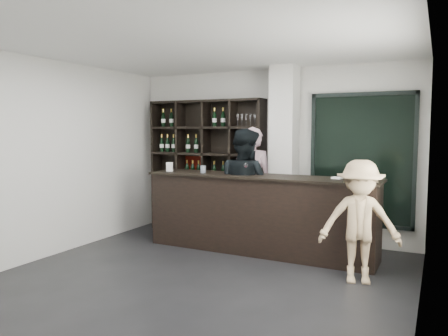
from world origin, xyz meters
The scene contains 12 objects.
floor centered at (0.00, 0.00, -0.01)m, with size 5.00×5.50×0.01m, color black.
wine_shelf centered at (-1.15, 2.57, 1.20)m, with size 2.20×0.35×2.40m, color black, non-canonical shape.
structural_column centered at (0.35, 2.47, 1.45)m, with size 0.40×0.40×2.90m, color silver.
glass_panel centered at (1.55, 2.69, 1.40)m, with size 1.60×0.08×2.10m.
tasting_counter centered at (0.20, 1.75, 0.59)m, with size 3.58×0.74×1.18m.
taster_pink centered at (-0.15, 2.34, 0.96)m, with size 0.70×0.46×1.92m, color #CBA6B2.
taster_black centered at (-0.10, 1.90, 0.94)m, with size 0.92×0.72×1.89m, color black.
customer centered at (1.80, 1.05, 0.75)m, with size 0.98×0.56×1.51m, color #A08661.
wine_glass centered at (0.02, 1.66, 1.29)m, with size 0.09×0.09×0.22m, color white, non-canonical shape.
spit_cup centered at (-0.75, 1.72, 1.24)m, with size 0.09×0.09×0.12m, color #AFBFD2.
napkin_stack centered at (1.35, 1.83, 1.19)m, with size 0.13×0.13×0.02m, color white.
card_stand centered at (-1.36, 1.68, 1.26)m, with size 0.10×0.05×0.15m, color white.
Camera 1 is at (2.64, -4.37, 1.87)m, focal length 35.00 mm.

